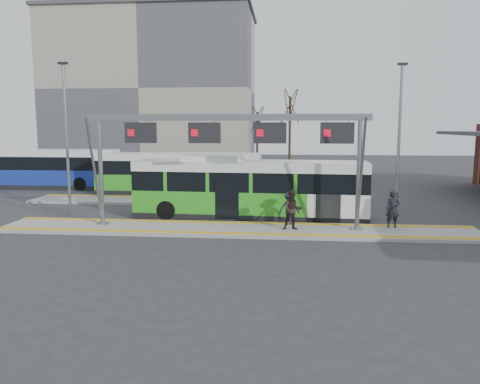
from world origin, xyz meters
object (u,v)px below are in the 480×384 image
object	(u,v)px
passenger_b	(293,210)
passenger_c	(289,208)
gantry	(229,137)
passenger_a	(393,209)
hero_bus	(249,189)

from	to	relation	value
passenger_b	passenger_c	world-z (taller)	passenger_b
gantry	passenger_b	xyz separation A→B (m)	(2.92, -0.35, -3.25)
passenger_c	gantry	bearing A→B (deg)	-177.68
passenger_a	passenger_c	size ratio (longest dim) A/B	1.08
passenger_b	passenger_c	xyz separation A→B (m)	(-0.15, 1.11, -0.11)
passenger_a	passenger_c	distance (m)	4.76
gantry	hero_bus	size ratio (longest dim) A/B	1.07
gantry	passenger_a	size ratio (longest dim) A/B	7.64
gantry	passenger_c	xyz separation A→B (m)	(2.77, 0.76, -3.36)
gantry	passenger_c	size ratio (longest dim) A/B	8.25
passenger_c	passenger_b	bearing A→B (deg)	-95.50
passenger_a	passenger_c	world-z (taller)	passenger_a
passenger_b	passenger_c	bearing A→B (deg)	88.94
passenger_c	hero_bus	bearing A→B (deg)	120.31
hero_bus	passenger_b	world-z (taller)	hero_bus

